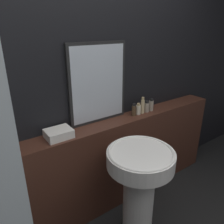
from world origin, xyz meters
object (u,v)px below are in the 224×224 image
towel_stack (59,134)px  conditioner_bottle (138,109)px  pedestal_sink (139,184)px  lotion_bottle (143,106)px  mirror (98,84)px  body_wash_bottle (147,107)px  hand_soap_bottle (151,105)px  shampoo_bottle (134,110)px

towel_stack → conditioner_bottle: bearing=-0.0°
pedestal_sink → towel_stack: (-0.44, 0.48, 0.37)m
conditioner_bottle → lotion_bottle: bearing=0.0°
mirror → towel_stack: (-0.43, -0.09, -0.32)m
body_wash_bottle → hand_soap_bottle: bearing=0.0°
pedestal_sink → mirror: 0.90m
body_wash_bottle → hand_soap_bottle: size_ratio=0.90×
pedestal_sink → shampoo_bottle: shampoo_bottle is taller
pedestal_sink → conditioner_bottle: 0.74m
shampoo_bottle → conditioner_bottle: (0.06, -0.00, -0.00)m
towel_stack → lotion_bottle: (0.89, 0.00, 0.04)m
pedestal_sink → shampoo_bottle: (0.34, 0.48, 0.40)m
towel_stack → body_wash_bottle: body_wash_bottle is taller
mirror → hand_soap_bottle: mirror is taller
lotion_bottle → shampoo_bottle: bearing=180.0°
lotion_bottle → hand_soap_bottle: (0.12, 0.00, -0.02)m
lotion_bottle → body_wash_bottle: size_ratio=1.44×
pedestal_sink → body_wash_bottle: (0.52, 0.48, 0.39)m
towel_stack → lotion_bottle: bearing=0.0°
pedestal_sink → mirror: size_ratio=1.24×
pedestal_sink → shampoo_bottle: 0.71m
pedestal_sink → shampoo_bottle: bearing=54.4°
towel_stack → body_wash_bottle: 0.95m
shampoo_bottle → lotion_bottle: (0.11, 0.00, 0.02)m
conditioner_bottle → body_wash_bottle: body_wash_bottle is taller
hand_soap_bottle → lotion_bottle: bearing=-180.0°
conditioner_bottle → lotion_bottle: size_ratio=0.67×
shampoo_bottle → mirror: bearing=165.2°
mirror → lotion_bottle: 0.54m
mirror → towel_stack: mirror is taller
mirror → conditioner_bottle: mirror is taller
conditioner_bottle → lotion_bottle: 0.06m
pedestal_sink → body_wash_bottle: 0.81m
pedestal_sink → towel_stack: size_ratio=4.34×
mirror → hand_soap_bottle: bearing=-9.0°
mirror → body_wash_bottle: (0.52, -0.09, -0.30)m
shampoo_bottle → hand_soap_bottle: 0.23m
mirror → pedestal_sink: bearing=-89.7°
conditioner_bottle → body_wash_bottle: bearing=0.0°
shampoo_bottle → lotion_bottle: size_ratio=0.74×
mirror → lotion_bottle: size_ratio=4.21×
mirror → shampoo_bottle: size_ratio=5.71×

